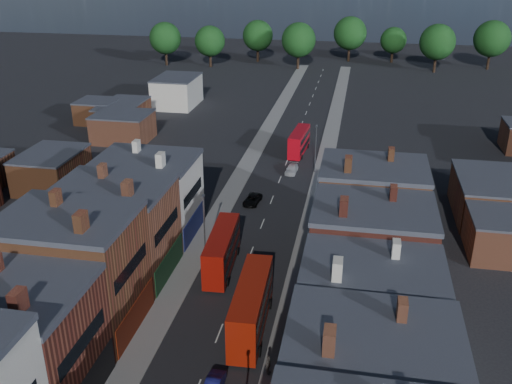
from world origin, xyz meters
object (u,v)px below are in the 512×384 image
at_px(car_3, 292,169).
at_px(bus_2, 299,141).
at_px(ped_3, 268,365).
at_px(bus_0, 222,250).
at_px(car_2, 252,200).
at_px(bus_1, 251,306).

bearing_deg(car_3, bus_2, 93.28).
height_order(car_3, ped_3, ped_3).
distance_m(bus_0, car_2, 18.61).
relative_size(bus_0, car_3, 2.58).
relative_size(bus_0, ped_3, 5.78).
distance_m(bus_2, car_3, 9.81).
relative_size(car_2, ped_3, 2.31).
height_order(bus_2, ped_3, bus_2).
bearing_deg(bus_0, bus_1, -65.59).
bearing_deg(bus_0, car_3, 79.68).
bearing_deg(bus_1, bus_0, 115.54).
bearing_deg(bus_0, ped_3, -66.79).
distance_m(car_3, ped_3, 48.40).
xyz_separation_m(bus_0, ped_3, (8.18, -16.52, -1.45)).
bearing_deg(bus_1, car_3, 90.03).
height_order(bus_1, car_2, bus_1).
bearing_deg(ped_3, bus_1, 34.20).
bearing_deg(bus_1, car_2, 98.82).
height_order(car_2, ped_3, ped_3).
distance_m(bus_2, car_2, 23.28).
xyz_separation_m(car_3, ped_3, (4.17, -48.22, 0.45)).
relative_size(bus_1, ped_3, 6.27).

